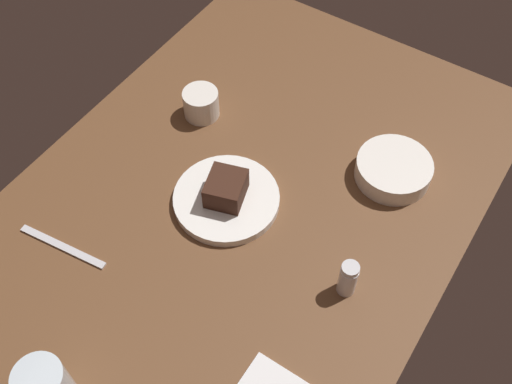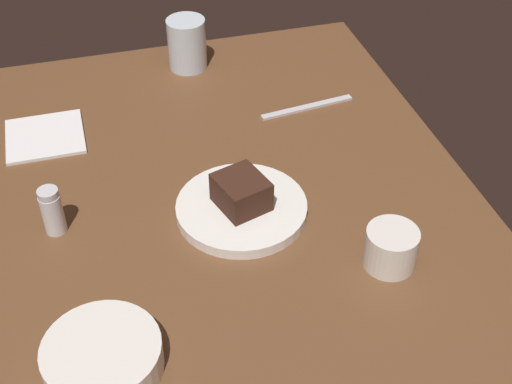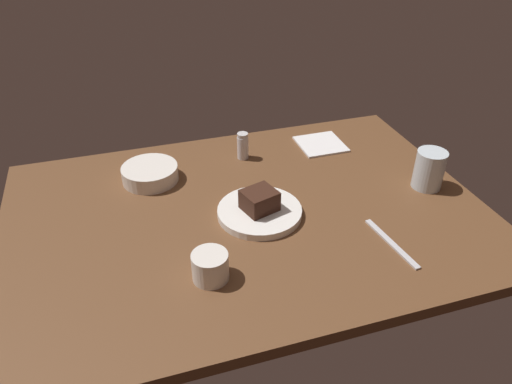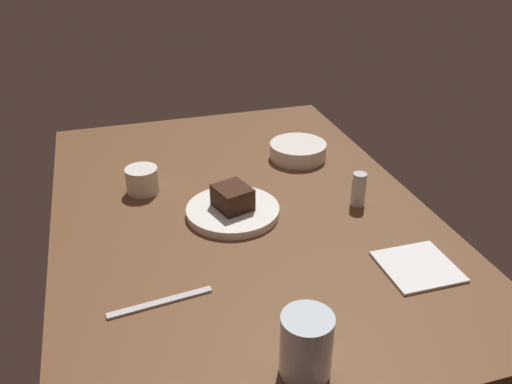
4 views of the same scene
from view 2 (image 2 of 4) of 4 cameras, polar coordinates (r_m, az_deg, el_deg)
name	(u,v)px [view 2 (image 2 of 4)]	position (r cm, az deg, el deg)	size (l,w,h in cm)	color
dining_table	(232,233)	(113.14, -1.95, -3.31)	(120.00, 84.00, 3.00)	brown
dessert_plate	(242,208)	(113.70, -1.17, -1.34)	(21.16, 21.16, 1.88)	white
chocolate_cake_slice	(241,192)	(111.34, -1.20, -0.01)	(7.92, 7.12, 5.17)	#381E14
salt_shaker	(52,211)	(113.10, -16.11, -1.47)	(3.37, 3.37, 8.15)	silver
water_glass	(187,44)	(149.49, -5.59, 11.81)	(7.97, 7.97, 10.66)	silver
side_bowl	(103,357)	(94.76, -12.25, -12.88)	(15.44, 15.44, 4.31)	white
coffee_cup	(391,248)	(105.95, 10.82, -4.45)	(7.81, 7.81, 6.32)	silver
butter_knife	(307,107)	(138.30, 4.14, 6.83)	(19.00, 1.40, 0.50)	silver
folded_napkin	(45,136)	(135.70, -16.65, 4.32)	(13.73, 13.92, 0.60)	white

